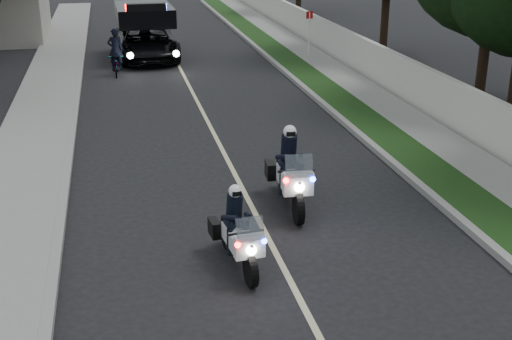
{
  "coord_description": "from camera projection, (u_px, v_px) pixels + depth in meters",
  "views": [
    {
      "loc": [
        -2.8,
        -11.24,
        6.06
      ],
      "look_at": [
        0.02,
        1.85,
        1.0
      ],
      "focal_mm": 47.33,
      "sensor_mm": 36.0,
      "label": 1
    }
  ],
  "objects": [
    {
      "name": "curb_left",
      "position": [
        74.0,
        118.0,
        21.28
      ],
      "size": [
        0.2,
        60.0,
        0.15
      ],
      "primitive_type": "cube",
      "color": "gray",
      "rests_on": "ground"
    },
    {
      "name": "cyclist",
      "position": [
        117.0,
        75.0,
        27.36
      ],
      "size": [
        0.64,
        0.45,
        1.69
      ],
      "primitive_type": "imported",
      "rotation": [
        0.0,
        0.0,
        3.22
      ],
      "color": "black",
      "rests_on": "ground"
    },
    {
      "name": "sidewalk_left",
      "position": [
        38.0,
        120.0,
        21.06
      ],
      "size": [
        2.0,
        60.0,
        0.16
      ],
      "primitive_type": "cube",
      "color": "gray",
      "rests_on": "ground"
    },
    {
      "name": "bicycle",
      "position": [
        117.0,
        75.0,
        27.36
      ],
      "size": [
        0.62,
        1.67,
        0.87
      ],
      "primitive_type": "imported",
      "rotation": [
        0.0,
        0.0,
        -0.03
      ],
      "color": "black",
      "rests_on": "ground"
    },
    {
      "name": "lane_marking",
      "position": [
        203.0,
        113.0,
        22.11
      ],
      "size": [
        0.12,
        50.0,
        0.01
      ],
      "primitive_type": "cube",
      "color": "#BFB78C",
      "rests_on": "ground"
    },
    {
      "name": "police_moto_left",
      "position": [
        238.0,
        265.0,
        12.48
      ],
      "size": [
        0.82,
        1.89,
        1.56
      ],
      "primitive_type": null,
      "rotation": [
        0.0,
        0.0,
        0.1
      ],
      "color": "silver",
      "rests_on": "ground"
    },
    {
      "name": "grass_verge",
      "position": [
        342.0,
        103.0,
        23.03
      ],
      "size": [
        1.2,
        60.0,
        0.16
      ],
      "primitive_type": "cube",
      "color": "#193814",
      "rests_on": "ground"
    },
    {
      "name": "ground",
      "position": [
        275.0,
        252.0,
        12.97
      ],
      "size": [
        120.0,
        120.0,
        0.0
      ],
      "primitive_type": "plane",
      "color": "black",
      "rests_on": "ground"
    },
    {
      "name": "police_suv",
      "position": [
        147.0,
        59.0,
        30.5
      ],
      "size": [
        2.74,
        5.71,
        2.75
      ],
      "primitive_type": "imported",
      "rotation": [
        0.0,
        0.0,
        0.02
      ],
      "color": "black",
      "rests_on": "ground"
    },
    {
      "name": "sign_post",
      "position": [
        308.0,
        57.0,
        30.8
      ],
      "size": [
        0.38,
        0.38,
        2.13
      ],
      "primitive_type": null,
      "rotation": [
        0.0,
        0.0,
        0.16
      ],
      "color": "#A5140B",
      "rests_on": "ground"
    },
    {
      "name": "curb_right",
      "position": [
        323.0,
        104.0,
        22.9
      ],
      "size": [
        0.2,
        60.0,
        0.15
      ],
      "primitive_type": "cube",
      "color": "gray",
      "rests_on": "ground"
    },
    {
      "name": "sidewalk_right",
      "position": [
        378.0,
        100.0,
        23.29
      ],
      "size": [
        1.4,
        60.0,
        0.16
      ],
      "primitive_type": "cube",
      "color": "gray",
      "rests_on": "ground"
    },
    {
      "name": "tree_right_c",
      "position": [
        478.0,
        100.0,
        23.68
      ],
      "size": [
        6.62,
        6.62,
        10.02
      ],
      "primitive_type": null,
      "rotation": [
        0.0,
        0.0,
        -0.11
      ],
      "color": "black",
      "rests_on": "ground"
    },
    {
      "name": "tree_right_e",
      "position": [
        298.0,
        13.0,
        44.71
      ],
      "size": [
        5.86,
        5.86,
        8.18
      ],
      "primitive_type": null,
      "rotation": [
        0.0,
        0.0,
        0.22
      ],
      "color": "#163310",
      "rests_on": "ground"
    },
    {
      "name": "police_moto_right",
      "position": [
        290.0,
        206.0,
        15.03
      ],
      "size": [
        0.9,
        2.21,
        1.84
      ],
      "primitive_type": null,
      "rotation": [
        0.0,
        0.0,
        -0.07
      ],
      "color": "silver",
      "rests_on": "ground"
    },
    {
      "name": "property_wall",
      "position": [
        407.0,
        80.0,
        23.25
      ],
      "size": [
        0.22,
        60.0,
        1.5
      ],
      "primitive_type": "cube",
      "color": "beige",
      "rests_on": "ground"
    },
    {
      "name": "tree_right_a",
      "position": [
        511.0,
        113.0,
        22.13
      ],
      "size": [
        6.3,
        6.3,
        8.54
      ],
      "primitive_type": null,
      "rotation": [
        0.0,
        0.0,
        0.27
      ],
      "color": "black",
      "rests_on": "ground"
    },
    {
      "name": "tree_right_d",
      "position": [
        382.0,
        54.0,
        31.53
      ],
      "size": [
        8.98,
        8.98,
        11.51
      ],
      "primitive_type": null,
      "rotation": [
        0.0,
        0.0,
        0.38
      ],
      "color": "#143D15",
      "rests_on": "ground"
    }
  ]
}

